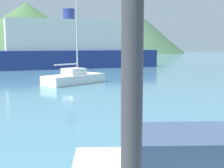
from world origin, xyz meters
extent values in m
cylinder|color=#38383D|center=(-5.28, 0.17, 2.81)|extent=(0.12, 0.12, 4.39)
cube|color=#334260|center=(-2.28, 4.36, 1.01)|extent=(2.89, 2.50, 0.72)
cube|color=white|center=(-0.40, 24.11, 0.38)|extent=(5.67, 4.39, 0.77)
cube|color=white|center=(-0.40, 24.11, 1.04)|extent=(2.10, 2.06, 0.54)
cylinder|color=#BCBCC1|center=(-0.05, 24.30, 5.81)|extent=(0.12, 0.12, 10.08)
cylinder|color=#BCBCC1|center=(-1.10, 23.73, 1.67)|extent=(2.15, 1.23, 0.10)
cube|color=navy|center=(3.04, 42.66, 1.23)|extent=(24.83, 7.31, 2.46)
cube|color=silver|center=(3.04, 42.66, 4.53)|extent=(17.41, 6.10, 4.14)
cylinder|color=navy|center=(3.04, 42.66, 7.40)|extent=(1.64, 1.64, 1.60)
cone|color=#3D6038|center=(2.15, 109.37, 8.68)|extent=(50.51, 50.51, 17.35)
cone|color=#38563D|center=(41.72, 111.20, 8.46)|extent=(40.33, 40.33, 16.91)
camera|label=1|loc=(-5.94, -1.39, 3.28)|focal=50.00mm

